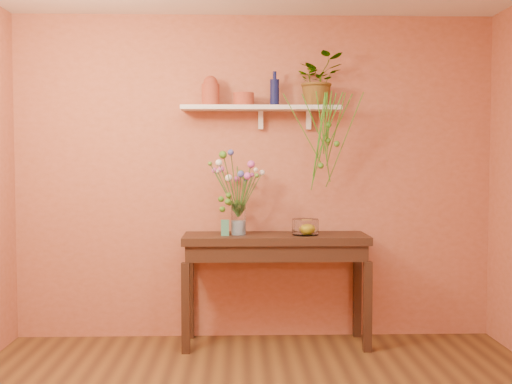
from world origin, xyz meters
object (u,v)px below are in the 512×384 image
bouquet (235,178)px  blue_bottle (275,92)px  spider_plant (318,80)px  terracotta_jug (211,91)px  glass_vase (238,222)px  sideboard (275,251)px  glass_bowl (305,228)px

bouquet → blue_bottle: bearing=25.3°
spider_plant → bouquet: bearing=-169.3°
terracotta_jug → bouquet: bearing=-32.0°
glass_vase → bouquet: (-0.02, -0.01, 0.35)m
sideboard → glass_vase: (-0.30, -0.01, 0.23)m
glass_vase → terracotta_jug: bearing=152.4°
blue_bottle → spider_plant: spider_plant is taller
sideboard → spider_plant: bearing=18.0°
sideboard → glass_vase: glass_vase is taller
blue_bottle → glass_vase: 1.10m
glass_bowl → glass_vase: bearing=177.7°
blue_bottle → bouquet: size_ratio=0.47×
blue_bottle → bouquet: 0.78m
blue_bottle → glass_vase: bearing=-154.0°
terracotta_jug → spider_plant: (0.87, 0.00, 0.10)m
glass_vase → glass_bowl: 0.54m
terracotta_jug → bouquet: (0.20, -0.12, -0.70)m
terracotta_jug → glass_bowl: 1.34m
sideboard → bouquet: bouquet is taller
sideboard → glass_bowl: 0.30m
terracotta_jug → glass_vase: bearing=-27.6°
bouquet → terracotta_jug: bearing=148.0°
terracotta_jug → bouquet: size_ratio=0.40×
blue_bottle → sideboard: bearing=-89.6°
sideboard → blue_bottle: bearing=90.4°
blue_bottle → glass_vase: (-0.30, -0.15, -1.05)m
sideboard → glass_bowl: glass_bowl is taller
sideboard → glass_vase: bearing=-178.9°
sideboard → bouquet: (-0.32, -0.01, 0.59)m
glass_bowl → blue_bottle: bearing=145.0°
spider_plant → blue_bottle: bearing=175.8°
spider_plant → sideboard: bearing=-162.0°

